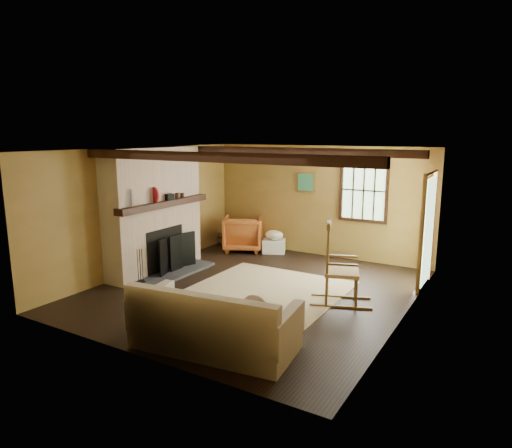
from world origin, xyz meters
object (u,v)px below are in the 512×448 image
Objects in this scene: laundry_basket at (274,246)px; fireplace at (155,215)px; armchair at (243,233)px; rocking_chair at (339,269)px; sofa at (213,327)px.

fireplace is at bearing -119.07° from laundry_basket.
fireplace is at bearing 47.50° from armchair.
fireplace is 4.80× the size of laundry_basket.
armchair is at bearing 74.78° from fireplace.
rocking_chair is (3.68, 0.18, -0.54)m from fireplace.
fireplace is at bearing 136.56° from sofa.
laundry_basket is at bearing 102.34° from sofa.
fireplace reaches higher than sofa.
sofa is 4.81m from laundry_basket.
sofa is 2.47× the size of armchair.
rocking_chair is at bearing -43.12° from laundry_basket.
sofa reaches higher than laundry_basket.
sofa is at bearing 90.67° from armchair.
rocking_chair reaches higher than sofa.
fireplace reaches higher than laundry_basket.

